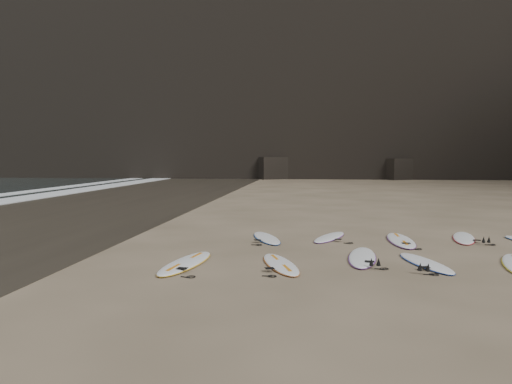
% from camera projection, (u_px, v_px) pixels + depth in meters
% --- Properties ---
extents(ground, '(240.00, 240.00, 0.00)m').
position_uv_depth(ground, '(375.00, 260.00, 11.97)').
color(ground, '#897559').
rests_on(ground, ground).
extents(wet_sand, '(12.00, 200.00, 0.01)m').
position_uv_depth(wet_sand, '(63.00, 210.00, 23.26)').
color(wet_sand, '#383026').
rests_on(wet_sand, ground).
extents(surfboard_0, '(1.05, 2.81, 0.10)m').
position_uv_depth(surfboard_0, '(186.00, 263.00, 11.49)').
color(surfboard_0, white).
rests_on(surfboard_0, ground).
extents(surfboard_1, '(1.26, 2.50, 0.09)m').
position_uv_depth(surfboard_1, '(280.00, 264.00, 11.40)').
color(surfboard_1, white).
rests_on(surfboard_1, ground).
extents(surfboard_2, '(0.95, 2.69, 0.09)m').
position_uv_depth(surfboard_2, '(362.00, 257.00, 12.18)').
color(surfboard_2, white).
rests_on(surfboard_2, ground).
extents(surfboard_3, '(1.14, 2.45, 0.09)m').
position_uv_depth(surfboard_3, '(425.00, 263.00, 11.52)').
color(surfboard_3, white).
rests_on(surfboard_3, ground).
extents(surfboard_5, '(1.30, 2.51, 0.09)m').
position_uv_depth(surfboard_5, '(267.00, 238.00, 15.08)').
color(surfboard_5, white).
rests_on(surfboard_5, ground).
extents(surfboard_6, '(1.34, 2.36, 0.08)m').
position_uv_depth(surfboard_6, '(330.00, 237.00, 15.24)').
color(surfboard_6, white).
rests_on(surfboard_6, ground).
extents(surfboard_7, '(0.68, 2.78, 0.10)m').
position_uv_depth(surfboard_7, '(401.00, 240.00, 14.62)').
color(surfboard_7, white).
rests_on(surfboard_7, ground).
extents(surfboard_8, '(1.17, 2.55, 0.09)m').
position_uv_depth(surfboard_8, '(464.00, 238.00, 15.09)').
color(surfboard_8, white).
rests_on(surfboard_8, ground).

